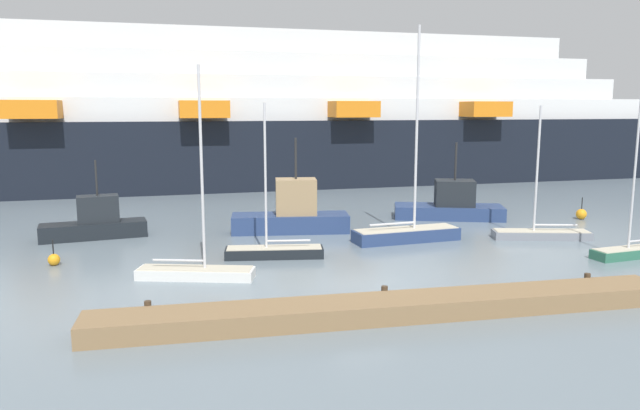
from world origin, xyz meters
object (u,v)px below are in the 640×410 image
object	(u,v)px
sailboat_4	(274,250)
fishing_boat_1	(451,205)
sailboat_3	(541,232)
cruise_ship	(125,118)
fishing_boat_2	(95,223)
channel_buoy_1	(581,214)
sailboat_1	(634,249)
fishing_boat_0	(292,214)
sailboat_0	(407,231)
sailboat_2	(196,269)
channel_buoy_0	(54,259)

from	to	relation	value
sailboat_4	fishing_boat_1	size ratio (longest dim) A/B	1.00
sailboat_3	cruise_ship	distance (m)	39.15
sailboat_4	cruise_ship	distance (m)	32.53
fishing_boat_2	channel_buoy_1	bearing A→B (deg)	-10.79
sailboat_1	fishing_boat_0	bearing A→B (deg)	-39.09
sailboat_0	fishing_boat_1	world-z (taller)	sailboat_0
sailboat_2	sailboat_3	xyz separation A→B (m)	(19.05, 4.14, -0.07)
sailboat_0	fishing_boat_2	size ratio (longest dim) A/B	1.97
sailboat_2	fishing_boat_1	xyz separation A→B (m)	(16.66, 11.08, 0.45)
sailboat_3	channel_buoy_1	size ratio (longest dim) A/B	5.09
sailboat_4	sailboat_3	bearing A→B (deg)	-168.52
sailboat_0	channel_buoy_0	bearing A→B (deg)	178.00
fishing_boat_1	cruise_ship	distance (m)	32.47
fishing_boat_0	channel_buoy_1	bearing A→B (deg)	6.74
sailboat_0	channel_buoy_1	size ratio (longest dim) A/B	7.94
sailboat_3	fishing_boat_2	xyz separation A→B (m)	(-24.62, 5.33, 0.48)
sailboat_4	fishing_boat_2	size ratio (longest dim) A/B	1.28
fishing_boat_2	channel_buoy_1	xyz separation A→B (m)	(30.61, -0.46, -0.51)
channel_buoy_1	sailboat_4	bearing A→B (deg)	-164.21
channel_buoy_0	cruise_ship	size ratio (longest dim) A/B	0.01
sailboat_3	fishing_boat_1	world-z (taller)	sailboat_3
sailboat_2	cruise_ship	xyz separation A→B (m)	(-6.35, 33.32, 5.94)
fishing_boat_1	channel_buoy_0	size ratio (longest dim) A/B	6.15
sailboat_1	channel_buoy_0	world-z (taller)	sailboat_1
sailboat_4	fishing_boat_1	world-z (taller)	sailboat_4
sailboat_2	fishing_boat_0	distance (m)	10.58
sailboat_1	sailboat_3	bearing A→B (deg)	-73.05
channel_buoy_0	sailboat_2	bearing A→B (deg)	-28.71
sailboat_4	channel_buoy_0	size ratio (longest dim) A/B	6.17
sailboat_1	channel_buoy_0	distance (m)	28.03
sailboat_1	sailboat_2	world-z (taller)	sailboat_2
sailboat_4	fishing_boat_0	size ratio (longest dim) A/B	1.06
sailboat_0	fishing_boat_1	size ratio (longest dim) A/B	1.54
sailboat_1	sailboat_3	world-z (taller)	sailboat_1
channel_buoy_0	sailboat_1	bearing A→B (deg)	-8.41
sailboat_3	channel_buoy_1	bearing A→B (deg)	-127.17
sailboat_4	channel_buoy_1	xyz separation A→B (m)	(21.26, 6.01, -0.02)
sailboat_0	fishing_boat_1	xyz separation A→B (m)	(5.25, 5.96, 0.34)
sailboat_0	channel_buoy_0	xyz separation A→B (m)	(-17.94, -1.55, -0.26)
fishing_boat_0	fishing_boat_2	xyz separation A→B (m)	(-11.20, 0.54, -0.22)
sailboat_0	sailboat_4	xyz separation A→B (m)	(-7.64, -2.12, -0.17)
sailboat_0	sailboat_4	world-z (taller)	sailboat_0
sailboat_2	channel_buoy_0	distance (m)	7.44
fishing_boat_0	channel_buoy_1	world-z (taller)	fishing_boat_0
fishing_boat_1	cruise_ship	world-z (taller)	cruise_ship
sailboat_0	cruise_ship	size ratio (longest dim) A/B	0.10
sailboat_3	channel_buoy_1	distance (m)	7.71
sailboat_2	fishing_boat_0	size ratio (longest dim) A/B	1.28
sailboat_2	sailboat_4	xyz separation A→B (m)	(3.78, 3.00, -0.07)
cruise_ship	fishing_boat_1	bearing A→B (deg)	-47.45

